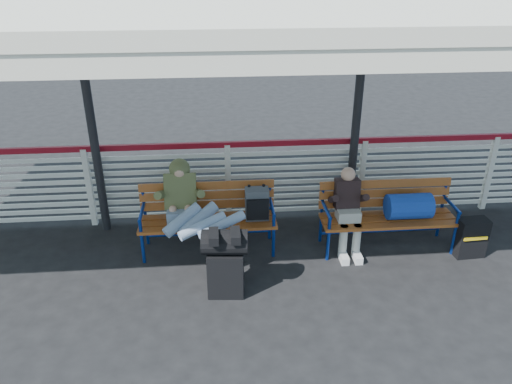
{
  "coord_description": "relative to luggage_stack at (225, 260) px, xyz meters",
  "views": [
    {
      "loc": [
        -0.16,
        -4.77,
        3.69
      ],
      "look_at": [
        0.33,
        1.0,
        0.87
      ],
      "focal_mm": 35.0,
      "sensor_mm": 36.0,
      "label": 1
    }
  ],
  "objects": [
    {
      "name": "ground",
      "position": [
        0.1,
        -0.06,
        -0.47
      ],
      "size": [
        60.0,
        60.0,
        0.0
      ],
      "primitive_type": "plane",
      "color": "black",
      "rests_on": "ground"
    },
    {
      "name": "fence",
      "position": [
        0.1,
        1.84,
        0.19
      ],
      "size": [
        12.08,
        0.08,
        1.24
      ],
      "color": "silver",
      "rests_on": "ground"
    },
    {
      "name": "canopy",
      "position": [
        0.1,
        0.81,
        2.57
      ],
      "size": [
        12.6,
        3.6,
        3.16
      ],
      "color": "silver",
      "rests_on": "ground"
    },
    {
      "name": "luggage_stack",
      "position": [
        0.0,
        0.0,
        0.0
      ],
      "size": [
        0.54,
        0.34,
        0.86
      ],
      "rotation": [
        0.0,
        0.0,
        -0.09
      ],
      "color": "black",
      "rests_on": "ground"
    },
    {
      "name": "bench_left",
      "position": [
        -0.02,
        1.03,
        0.12
      ],
      "size": [
        1.8,
        0.56,
        0.92
      ],
      "color": "#A1471F",
      "rests_on": "ground"
    },
    {
      "name": "bench_right",
      "position": [
        2.33,
        0.87,
        0.13
      ],
      "size": [
        1.8,
        0.56,
        0.92
      ],
      "color": "#A1471F",
      "rests_on": "ground"
    },
    {
      "name": "traveler_man",
      "position": [
        -0.35,
        0.69,
        0.25
      ],
      "size": [
        0.94,
        1.64,
        0.77
      ],
      "color": "#8DA0BE",
      "rests_on": "ground"
    },
    {
      "name": "companion_person",
      "position": [
        1.65,
        0.86,
        0.13
      ],
      "size": [
        0.32,
        0.66,
        1.15
      ],
      "color": "#B5B2A4",
      "rests_on": "ground"
    },
    {
      "name": "suitcase_side",
      "position": [
        3.25,
        0.56,
        -0.2
      ],
      "size": [
        0.4,
        0.26,
        0.54
      ],
      "rotation": [
        0.0,
        0.0,
        0.06
      ],
      "color": "black",
      "rests_on": "ground"
    }
  ]
}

